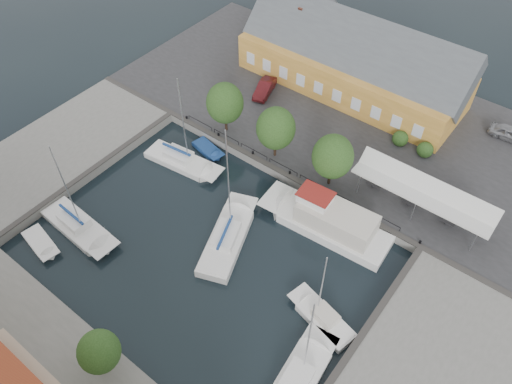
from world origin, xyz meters
TOP-DOWN VIEW (x-y plane):
  - ground at (0.00, 0.00)m, footprint 140.00×140.00m
  - north_quay at (0.00, 23.00)m, footprint 56.00×26.00m
  - west_quay at (-22.00, -2.00)m, footprint 12.00×24.00m
  - quay_edge_fittings at (0.02, 4.75)m, footprint 56.00×24.72m
  - warehouse at (-2.60, 28.36)m, footprint 28.56×14.00m
  - tent_canopy at (14.00, 14.50)m, footprint 14.00×4.00m
  - quay_trees at (-2.00, 12.00)m, footprint 18.20×4.20m
  - car_silver at (17.46, 30.55)m, footprint 4.65×2.05m
  - car_red at (-9.68, 20.30)m, footprint 2.88×4.96m
  - center_sailboat at (0.93, 0.31)m, footprint 6.42×10.56m
  - trawler at (7.89, 7.51)m, footprint 13.89×4.97m
  - east_boat_b at (12.78, -1.25)m, footprint 6.83×3.63m
  - east_boat_c at (14.14, -6.96)m, footprint 3.73×9.29m
  - west_boat_a at (-9.93, 5.40)m, footprint 9.61×3.75m
  - west_boat_d at (-11.61, -7.63)m, footprint 9.52×3.27m
  - launch_sw at (-13.07, -11.09)m, footprint 5.03×2.61m
  - launch_nw at (-9.10, 8.76)m, footprint 4.45×2.50m

SIDE VIEW (x-z plane):
  - ground at x=0.00m, z-range 0.00..0.00m
  - launch_nw at x=-9.10m, z-range -0.35..0.53m
  - launch_sw at x=-13.07m, z-range -0.40..0.58m
  - east_boat_c at x=14.14m, z-range -5.48..6.00m
  - east_boat_b at x=12.78m, z-range -4.37..4.89m
  - west_boat_d at x=-11.61m, z-range -5.93..6.47m
  - west_boat_a at x=-9.93m, z-range -5.88..6.43m
  - center_sailboat at x=0.93m, z-range -6.59..7.32m
  - north_quay at x=0.00m, z-range 0.00..1.00m
  - west_quay at x=-22.00m, z-range 0.00..1.00m
  - trawler at x=7.89m, z-range -1.48..3.52m
  - quay_edge_fittings at x=0.02m, z-range 0.86..1.26m
  - car_red at x=-9.68m, z-range 1.00..2.55m
  - car_silver at x=17.46m, z-range 1.00..2.56m
  - tent_canopy at x=14.00m, z-range 2.27..5.10m
  - warehouse at x=-2.60m, z-range -0.35..9.20m
  - quay_trees at x=-2.00m, z-range 1.73..8.03m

